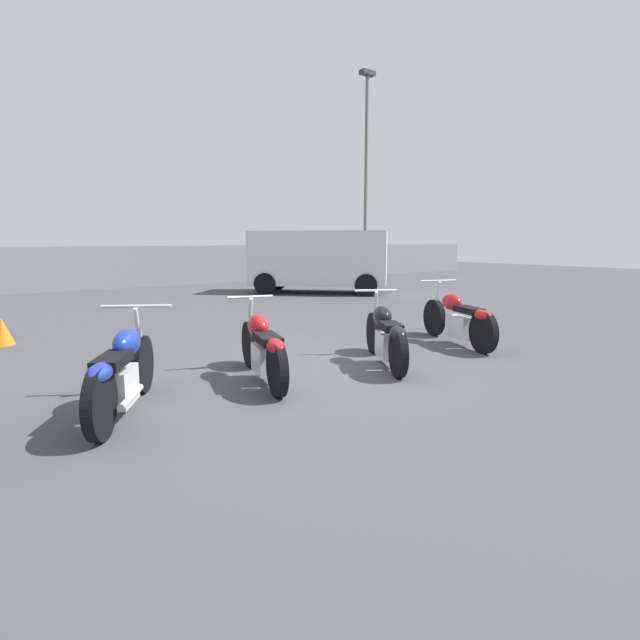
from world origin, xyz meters
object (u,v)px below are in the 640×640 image
Objects in this scene: parked_van at (319,259)px; light_pole_left at (366,161)px; motorcycle_slot_0 at (122,372)px; traffic_cone_near at (2,332)px; motorcycle_slot_2 at (386,335)px; motorcycle_slot_1 at (263,348)px; motorcycle_slot_3 at (459,319)px.

light_pole_left is at bearing -8.93° from parked_van.
motorcycle_slot_0 is at bearing 179.22° from parked_van.
motorcycle_slot_2 is at bearing -48.56° from traffic_cone_near.
motorcycle_slot_0 is 3.51m from motorcycle_slot_2.
motorcycle_slot_1 is 4.40× the size of traffic_cone_near.
traffic_cone_near is (-2.40, 4.43, -0.19)m from motorcycle_slot_1.
traffic_cone_near is (-9.22, -3.68, -0.90)m from parked_van.
traffic_cone_near is at bearing 129.53° from motorcycle_slot_0.
motorcycle_slot_2 is 4.00× the size of traffic_cone_near.
motorcycle_slot_2 reaches higher than traffic_cone_near.
motorcycle_slot_0 is at bearing -81.78° from traffic_cone_near.
motorcycle_slot_2 is (1.78, -0.30, -0.01)m from motorcycle_slot_1.
motorcycle_slot_2 is 0.87× the size of motorcycle_slot_3.
motorcycle_slot_3 is 0.47× the size of parked_van.
light_pole_left reaches higher than motorcycle_slot_3.
light_pole_left is 19.61m from motorcycle_slot_0.
motorcycle_slot_3 is 7.57m from traffic_cone_near.
parked_van reaches higher than motorcycle_slot_2.
light_pole_left is 17.28m from motorcycle_slot_2.
light_pole_left is at bearing 60.86° from motorcycle_slot_1.
light_pole_left is 18.24m from motorcycle_slot_1.
light_pole_left reaches higher than motorcycle_slot_1.
motorcycle_slot_3 reaches higher than motorcycle_slot_1.
motorcycle_slot_1 is 5.04m from traffic_cone_near.
parked_van reaches higher than motorcycle_slot_1.
parked_van is (-5.74, -4.19, -4.13)m from light_pole_left.
traffic_cone_near is at bearing 164.81° from motorcycle_slot_3.
motorcycle_slot_2 reaches higher than motorcycle_slot_1.
motorcycle_slot_3 is 4.60× the size of traffic_cone_near.
motorcycle_slot_2 is at bearing -165.99° from parked_van.
motorcycle_slot_1 is 0.96× the size of motorcycle_slot_3.
parked_van is at bearing 88.96° from motorcycle_slot_2.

